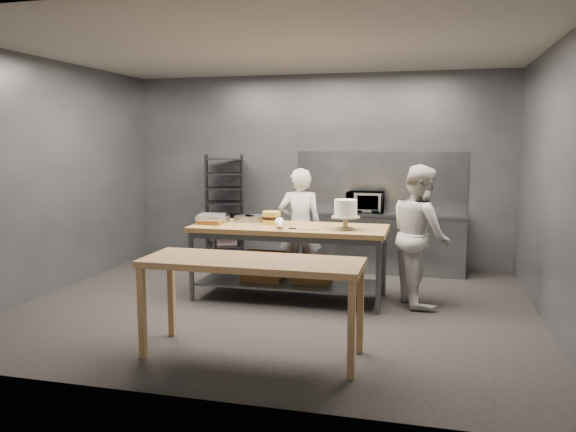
{
  "coord_description": "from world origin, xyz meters",
  "views": [
    {
      "loc": [
        1.74,
        -6.27,
        1.95
      ],
      "look_at": [
        0.08,
        0.32,
        1.05
      ],
      "focal_mm": 35.0,
      "sensor_mm": 36.0,
      "label": 1
    }
  ],
  "objects_px": {
    "near_counter": "(252,269)",
    "microwave": "(365,202)",
    "work_table": "(287,253)",
    "chef_right": "(420,235)",
    "frosted_cake_stand": "(346,210)",
    "layer_cake": "(272,218)",
    "speed_rack": "(225,211)",
    "chef_behind": "(300,227)"
  },
  "relations": [
    {
      "from": "near_counter",
      "to": "microwave",
      "type": "distance_m",
      "value": 3.78
    },
    {
      "from": "work_table",
      "to": "chef_right",
      "type": "height_order",
      "value": "chef_right"
    },
    {
      "from": "work_table",
      "to": "chef_right",
      "type": "distance_m",
      "value": 1.64
    },
    {
      "from": "microwave",
      "to": "frosted_cake_stand",
      "type": "relative_size",
      "value": 1.52
    },
    {
      "from": "chef_right",
      "to": "layer_cake",
      "type": "distance_m",
      "value": 1.84
    },
    {
      "from": "chef_right",
      "to": "frosted_cake_stand",
      "type": "xyz_separation_m",
      "value": [
        -0.86,
        -0.29,
        0.3
      ]
    },
    {
      "from": "work_table",
      "to": "layer_cake",
      "type": "xyz_separation_m",
      "value": [
        -0.22,
        0.09,
        0.43
      ]
    },
    {
      "from": "microwave",
      "to": "frosted_cake_stand",
      "type": "bearing_deg",
      "value": -90.46
    },
    {
      "from": "microwave",
      "to": "speed_rack",
      "type": "bearing_deg",
      "value": -177.94
    },
    {
      "from": "near_counter",
      "to": "microwave",
      "type": "xyz_separation_m",
      "value": [
        0.6,
        3.72,
        0.24
      ]
    },
    {
      "from": "chef_behind",
      "to": "layer_cake",
      "type": "height_order",
      "value": "chef_behind"
    },
    {
      "from": "chef_right",
      "to": "microwave",
      "type": "xyz_separation_m",
      "value": [
        -0.84,
        1.63,
        0.21
      ]
    },
    {
      "from": "near_counter",
      "to": "chef_right",
      "type": "relative_size",
      "value": 1.18
    },
    {
      "from": "near_counter",
      "to": "layer_cake",
      "type": "height_order",
      "value": "layer_cake"
    },
    {
      "from": "chef_right",
      "to": "microwave",
      "type": "distance_m",
      "value": 1.85
    },
    {
      "from": "chef_behind",
      "to": "layer_cake",
      "type": "relative_size",
      "value": 6.99
    },
    {
      "from": "work_table",
      "to": "near_counter",
      "type": "relative_size",
      "value": 1.2
    },
    {
      "from": "chef_behind",
      "to": "chef_right",
      "type": "xyz_separation_m",
      "value": [
        1.6,
        -0.52,
        0.04
      ]
    },
    {
      "from": "near_counter",
      "to": "speed_rack",
      "type": "xyz_separation_m",
      "value": [
        -1.63,
        3.64,
        0.04
      ]
    },
    {
      "from": "microwave",
      "to": "near_counter",
      "type": "bearing_deg",
      "value": -99.14
    },
    {
      "from": "chef_behind",
      "to": "layer_cake",
      "type": "distance_m",
      "value": 0.67
    },
    {
      "from": "frosted_cake_stand",
      "to": "layer_cake",
      "type": "xyz_separation_m",
      "value": [
        -0.97,
        0.22,
        -0.15
      ]
    },
    {
      "from": "speed_rack",
      "to": "layer_cake",
      "type": "relative_size",
      "value": 7.63
    },
    {
      "from": "near_counter",
      "to": "chef_behind",
      "type": "bearing_deg",
      "value": 93.42
    },
    {
      "from": "work_table",
      "to": "frosted_cake_stand",
      "type": "distance_m",
      "value": 0.95
    },
    {
      "from": "work_table",
      "to": "chef_behind",
      "type": "distance_m",
      "value": 0.72
    },
    {
      "from": "chef_right",
      "to": "layer_cake",
      "type": "bearing_deg",
      "value": 70.81
    },
    {
      "from": "near_counter",
      "to": "chef_right",
      "type": "bearing_deg",
      "value": 55.32
    },
    {
      "from": "speed_rack",
      "to": "layer_cake",
      "type": "distance_m",
      "value": 2.05
    },
    {
      "from": "speed_rack",
      "to": "chef_right",
      "type": "height_order",
      "value": "speed_rack"
    },
    {
      "from": "microwave",
      "to": "layer_cake",
      "type": "relative_size",
      "value": 2.36
    },
    {
      "from": "speed_rack",
      "to": "frosted_cake_stand",
      "type": "distance_m",
      "value": 2.89
    },
    {
      "from": "work_table",
      "to": "chef_behind",
      "type": "xyz_separation_m",
      "value": [
        0.01,
        0.68,
        0.23
      ]
    },
    {
      "from": "near_counter",
      "to": "speed_rack",
      "type": "bearing_deg",
      "value": 114.11
    },
    {
      "from": "frosted_cake_stand",
      "to": "layer_cake",
      "type": "bearing_deg",
      "value": 167.41
    },
    {
      "from": "near_counter",
      "to": "work_table",
      "type": "bearing_deg",
      "value": 94.85
    },
    {
      "from": "work_table",
      "to": "chef_right",
      "type": "relative_size",
      "value": 1.42
    },
    {
      "from": "speed_rack",
      "to": "layer_cake",
      "type": "height_order",
      "value": "speed_rack"
    },
    {
      "from": "work_table",
      "to": "speed_rack",
      "type": "height_order",
      "value": "speed_rack"
    },
    {
      "from": "chef_behind",
      "to": "frosted_cake_stand",
      "type": "distance_m",
      "value": 1.15
    },
    {
      "from": "chef_behind",
      "to": "speed_rack",
      "type": "bearing_deg",
      "value": -46.17
    },
    {
      "from": "chef_right",
      "to": "frosted_cake_stand",
      "type": "bearing_deg",
      "value": 87.13
    }
  ]
}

